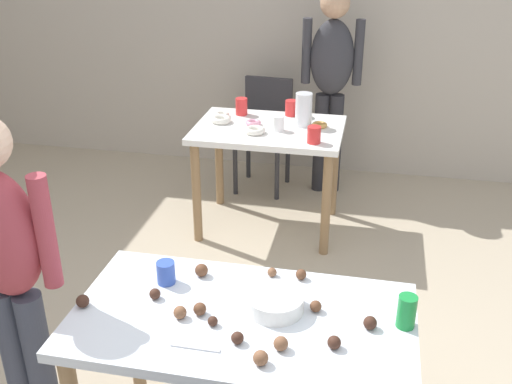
{
  "coord_description": "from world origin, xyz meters",
  "views": [
    {
      "loc": [
        0.48,
        -1.69,
        2.07
      ],
      "look_at": [
        -0.02,
        0.7,
        0.9
      ],
      "focal_mm": 41.76,
      "sensor_mm": 36.0,
      "label": 1
    }
  ],
  "objects": [
    {
      "name": "cake_ball_3",
      "position": [
        0.25,
        0.27,
        0.77
      ],
      "size": [
        0.04,
        0.04,
        0.04
      ],
      "primitive_type": "sphere",
      "color": "brown",
      "rests_on": "dining_table_near"
    },
    {
      "name": "donut_far_0",
      "position": [
        0.0,
        2.25,
        0.77
      ],
      "size": [
        0.12,
        0.12,
        0.04
      ],
      "primitive_type": "torus",
      "color": "white",
      "rests_on": "dining_table_far"
    },
    {
      "name": "wall_back",
      "position": [
        0.0,
        3.2,
        1.3
      ],
      "size": [
        6.4,
        0.1,
        2.6
      ],
      "primitive_type": "cube",
      "color": "#BCB2A3",
      "rests_on": "ground_plane"
    },
    {
      "name": "fork_near",
      "position": [
        -0.03,
        -0.21,
        0.75
      ],
      "size": [
        0.17,
        0.02,
        0.01
      ],
      "primitive_type": "cube",
      "color": "silver",
      "rests_on": "dining_table_near"
    },
    {
      "name": "dining_table_far",
      "position": [
        -0.2,
        2.01,
        0.63
      ],
      "size": [
        0.98,
        0.7,
        0.75
      ],
      "color": "white",
      "rests_on": "ground_plane"
    },
    {
      "name": "cake_ball_9",
      "position": [
        0.19,
        -0.24,
        0.78
      ],
      "size": [
        0.05,
        0.05,
        0.05
      ],
      "primitive_type": "sphere",
      "color": "brown",
      "rests_on": "dining_table_near"
    },
    {
      "name": "donut_far_5",
      "position": [
        0.13,
        2.08,
        0.77
      ],
      "size": [
        0.1,
        0.1,
        0.03
      ],
      "primitive_type": "torus",
      "color": "gold",
      "rests_on": "dining_table_far"
    },
    {
      "name": "donut_far_3",
      "position": [
        -0.27,
        1.87,
        0.77
      ],
      "size": [
        0.13,
        0.13,
        0.04
      ],
      "primitive_type": "torus",
      "color": "white",
      "rests_on": "dining_table_far"
    },
    {
      "name": "chair_far_table",
      "position": [
        -0.36,
        2.72,
        0.5
      ],
      "size": [
        0.43,
        0.43,
        0.87
      ],
      "color": "#2D2D33",
      "rests_on": "ground_plane"
    },
    {
      "name": "cup_far_2",
      "position": [
        0.12,
        1.78,
        0.8
      ],
      "size": [
        0.08,
        0.08,
        0.11
      ],
      "primitive_type": "cylinder",
      "color": "red",
      "rests_on": "dining_table_far"
    },
    {
      "name": "cake_ball_2",
      "position": [
        -0.01,
        -0.08,
        0.77
      ],
      "size": [
        0.04,
        0.04,
        0.04
      ],
      "primitive_type": "sphere",
      "color": "#3D2319",
      "rests_on": "dining_table_near"
    },
    {
      "name": "mixing_bowl",
      "position": [
        0.19,
        0.05,
        0.78
      ],
      "size": [
        0.21,
        0.21,
        0.06
      ],
      "primitive_type": "cylinder",
      "color": "white",
      "rests_on": "dining_table_near"
    },
    {
      "name": "donut_far_4",
      "position": [
        -0.54,
        2.03,
        0.77
      ],
      "size": [
        0.14,
        0.14,
        0.04
      ],
      "primitive_type": "torus",
      "color": "white",
      "rests_on": "dining_table_far"
    },
    {
      "name": "pitcher_far",
      "position": [
        0.02,
        2.09,
        0.86
      ],
      "size": [
        0.11,
        0.11,
        0.22
      ],
      "primitive_type": "cylinder",
      "color": "white",
      "rests_on": "dining_table_far"
    },
    {
      "name": "person_girl_near",
      "position": [
        -0.82,
        -0.03,
        0.86
      ],
      "size": [
        0.45,
        0.22,
        1.45
      ],
      "color": "#383D4C",
      "rests_on": "ground_plane"
    },
    {
      "name": "dining_table_near",
      "position": [
        0.08,
        -0.01,
        0.64
      ],
      "size": [
        1.23,
        0.66,
        0.75
      ],
      "color": "silver",
      "rests_on": "ground_plane"
    },
    {
      "name": "cup_far_1",
      "position": [
        -0.44,
        2.23,
        0.81
      ],
      "size": [
        0.08,
        0.08,
        0.12
      ],
      "primitive_type": "cylinder",
      "color": "red",
      "rests_on": "dining_table_far"
    },
    {
      "name": "cake_ball_10",
      "position": [
        -0.26,
        0.03,
        0.77
      ],
      "size": [
        0.04,
        0.04,
        0.04
      ],
      "primitive_type": "sphere",
      "color": "#3D2319",
      "rests_on": "dining_table_near"
    },
    {
      "name": "donut_far_1",
      "position": [
        -0.57,
        2.16,
        0.76
      ],
      "size": [
        0.1,
        0.1,
        0.03
      ],
      "primitive_type": "torus",
      "color": "white",
      "rests_on": "dining_table_far"
    },
    {
      "name": "person_adult_far",
      "position": [
        0.14,
        2.72,
        0.94
      ],
      "size": [
        0.45,
        0.22,
        1.57
      ],
      "color": "#28282D",
      "rests_on": "ground_plane"
    },
    {
      "name": "cake_ball_11",
      "position": [
        0.53,
        0.01,
        0.77
      ],
      "size": [
        0.05,
        0.05,
        0.05
      ],
      "primitive_type": "sphere",
      "color": "#3D2319",
      "rests_on": "dining_table_near"
    },
    {
      "name": "cup_near_0",
      "position": [
        -0.25,
        0.14,
        0.8
      ],
      "size": [
        0.07,
        0.07,
        0.09
      ],
      "primitive_type": "cylinder",
      "color": "#3351B2",
      "rests_on": "dining_table_near"
    },
    {
      "name": "cake_ball_6",
      "position": [
        -0.5,
        -0.07,
        0.77
      ],
      "size": [
        0.05,
        0.05,
        0.05
      ],
      "primitive_type": "sphere",
      "color": "#3D2319",
      "rests_on": "dining_table_near"
    },
    {
      "name": "cake_ball_8",
      "position": [
        0.42,
        -0.11,
        0.77
      ],
      "size": [
        0.05,
        0.05,
        0.05
      ],
      "primitive_type": "sphere",
      "color": "#3D2319",
      "rests_on": "dining_table_near"
    },
    {
      "name": "cake_ball_5",
      "position": [
        -0.13,
        -0.06,
        0.77
      ],
      "size": [
        0.05,
        0.05,
        0.05
      ],
      "primitive_type": "sphere",
      "color": "brown",
      "rests_on": "dining_table_near"
    },
    {
      "name": "cake_ball_4",
      "position": [
        0.14,
        0.26,
        0.77
      ],
      "size": [
        0.04,
        0.04,
        0.04
      ],
      "primitive_type": "sphere",
      "color": "brown",
      "rests_on": "dining_table_near"
    },
    {
      "name": "cake_ball_0",
      "position": [
        0.33,
        0.07,
        0.77
      ],
      "size": [
        0.04,
        0.04,
        0.04
      ],
      "primitive_type": "sphere",
      "color": "brown",
      "rests_on": "dining_table_near"
    },
    {
      "name": "soda_can",
      "position": [
        0.65,
        0.05,
        0.81
      ],
      "size": [
        0.07,
        0.07,
        0.12
      ],
      "primitive_type": "cylinder",
      "color": "#198438",
      "rests_on": "dining_table_near"
    },
    {
      "name": "cup_far_0",
      "position": [
        -0.13,
        1.95,
        0.8
      ],
      "size": [
        0.07,
        0.07,
        0.1
      ],
      "primitive_type": "cylinder",
      "color": "white",
      "rests_on": "dining_table_far"
    },
    {
      "name": "donut_far_2",
      "position": [
        -0.31,
        2.03,
        0.77
      ],
      "size": [
        0.1,
        0.1,
        0.03
      ],
      "primitive_type": "torus",
      "color": "pink",
      "rests_on": "dining_table_far"
    },
    {
      "name": "cup_far_3",
      "position": [
        -0.1,
        2.29,
        0.8
      ],
      "size": [
        0.09,
        0.09,
        0.11
      ],
      "primitive_type": "cylinder",
      "color": "red",
      "rests_on": "dining_table_far"
    },
    {
      "name": "cake_ball_7",
      "position": [
        0.1,
        -0.16,
        0.77
      ],
      "size": [
        0.04,
        0.04,
        0.04
      ],
      "primitive_type": "sphere",
      "color": "#3D2319",
      "rests_on": "dining_table_near"
    },
    {
      "name": "cake_ball_1",
      "position": [
        0.25,
        -0.16,
        0.77
      ],
      "size": [
        0.05,
        0.05,
        0.05
      ],
      "primitive_type": "sphere",
      "color": "brown",
      "rests_on": "dining_table_near"
    },
    {
      "name": "cake_ball_12",
      "position": [
        -0.07,
        -0.03,
        0.77
      ],
      "size": [
        0.05,
        0.05,
        0.05
      ],
      "primitive_type": "sphere",
      "color": "brown",
      "rests_on": "dining_table_near"
    },
    {
      "name": "cake_ball_13",
      "position": [
        -0.13,
        0.21,
        0.78
      ],
      "size": [
        0.05,
        0.05,
        0.05
      ],
      "primitive_type": "sphere",
      "color": "brown",
      "rests_on": "dining_table_near"
    }
  ]
}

